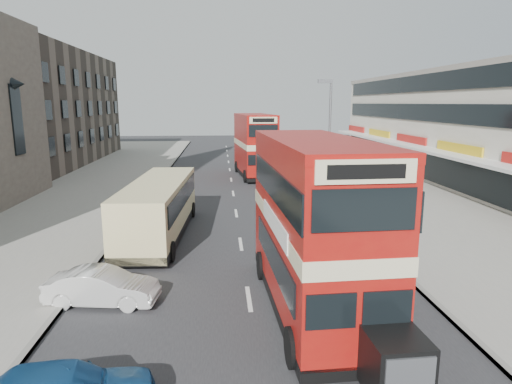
# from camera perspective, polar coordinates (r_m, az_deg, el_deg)

# --- Properties ---
(ground) EXTENTS (160.00, 160.00, 0.00)m
(ground) POSITION_cam_1_polar(r_m,az_deg,el_deg) (13.78, -0.37, -17.08)
(ground) COLOR #28282B
(ground) RESTS_ON ground
(road_surface) EXTENTS (12.00, 90.00, 0.01)m
(road_surface) POSITION_cam_1_polar(r_m,az_deg,el_deg) (32.76, -2.95, -0.19)
(road_surface) COLOR #28282B
(road_surface) RESTS_ON ground
(pavement_right) EXTENTS (12.00, 90.00, 0.15)m
(pavement_right) POSITION_cam_1_polar(r_m,az_deg,el_deg) (35.18, 16.99, 0.25)
(pavement_right) COLOR gray
(pavement_right) RESTS_ON ground
(pavement_left) EXTENTS (12.00, 90.00, 0.15)m
(pavement_left) POSITION_cam_1_polar(r_m,az_deg,el_deg) (34.57, -23.25, -0.38)
(pavement_left) COLOR gray
(pavement_left) RESTS_ON ground
(kerb_left) EXTENTS (0.20, 90.00, 0.16)m
(kerb_left) POSITION_cam_1_polar(r_m,az_deg,el_deg) (33.14, -13.55, -0.23)
(kerb_left) COLOR gray
(kerb_left) RESTS_ON ground
(kerb_right) EXTENTS (0.20, 90.00, 0.16)m
(kerb_right) POSITION_cam_1_polar(r_m,az_deg,el_deg) (33.47, 7.55, 0.10)
(kerb_right) COLOR gray
(kerb_right) RESTS_ON ground
(brick_terrace) EXTENTS (14.00, 28.00, 12.00)m
(brick_terrace) POSITION_cam_1_polar(r_m,az_deg,el_deg) (54.35, -27.86, 9.49)
(brick_terrace) COLOR #66594C
(brick_terrace) RESTS_ON ground
(commercial_row) EXTENTS (9.90, 46.20, 9.30)m
(commercial_row) POSITION_cam_1_polar(r_m,az_deg,el_deg) (39.99, 27.06, 7.47)
(commercial_row) COLOR beige
(commercial_row) RESTS_ON ground
(street_lamp) EXTENTS (1.00, 0.20, 8.12)m
(street_lamp) POSITION_cam_1_polar(r_m,az_deg,el_deg) (31.03, 9.32, 7.94)
(street_lamp) COLOR slate
(street_lamp) RESTS_ON ground
(bus_main) EXTENTS (3.03, 9.73, 5.34)m
(bus_main) POSITION_cam_1_polar(r_m,az_deg,el_deg) (13.99, 7.54, -4.29)
(bus_main) COLOR black
(bus_main) RESTS_ON ground
(bus_second) EXTENTS (3.51, 9.89, 5.41)m
(bus_second) POSITION_cam_1_polar(r_m,az_deg,el_deg) (40.09, -0.14, 6.06)
(bus_second) COLOR black
(bus_second) RESTS_ON ground
(coach) EXTENTS (3.05, 9.88, 2.58)m
(coach) POSITION_cam_1_polar(r_m,az_deg,el_deg) (22.53, -12.40, -1.82)
(coach) COLOR black
(coach) RESTS_ON ground
(car_left_front) EXTENTS (3.79, 1.77, 1.20)m
(car_left_front) POSITION_cam_1_polar(r_m,az_deg,el_deg) (15.80, -19.17, -11.46)
(car_left_front) COLOR silver
(car_left_front) RESTS_ON ground
(car_right_a) EXTENTS (4.55, 2.18, 1.28)m
(car_right_a) POSITION_cam_1_polar(r_m,az_deg,el_deg) (29.90, 6.44, -0.12)
(car_right_a) COLOR maroon
(car_right_a) RESTS_ON ground
(car_right_b) EXTENTS (4.39, 2.37, 1.17)m
(car_right_b) POSITION_cam_1_polar(r_m,az_deg,el_deg) (32.35, 5.56, 0.67)
(car_right_b) COLOR orange
(car_right_b) RESTS_ON ground
(pedestrian_near) EXTENTS (0.85, 0.76, 1.92)m
(pedestrian_near) POSITION_cam_1_polar(r_m,az_deg,el_deg) (29.42, 13.44, 0.38)
(pedestrian_near) COLOR gray
(pedestrian_near) RESTS_ON pavement_right
(pedestrian_far) EXTENTS (0.99, 0.65, 1.57)m
(pedestrian_far) POSITION_cam_1_polar(r_m,az_deg,el_deg) (42.86, 7.93, 3.72)
(pedestrian_far) COLOR gray
(pedestrian_far) RESTS_ON pavement_right
(cyclist) EXTENTS (0.71, 1.74, 2.26)m
(cyclist) POSITION_cam_1_polar(r_m,az_deg,el_deg) (32.37, 4.86, 1.06)
(cyclist) COLOR gray
(cyclist) RESTS_ON ground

